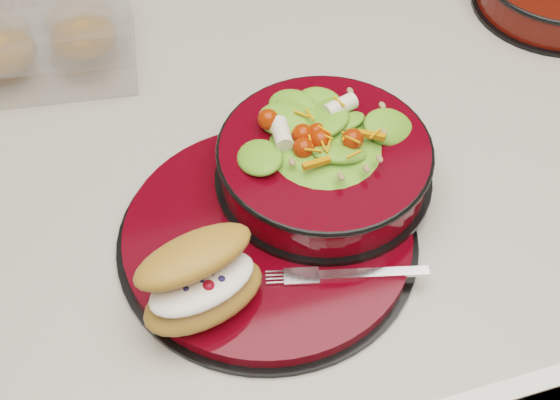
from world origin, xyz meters
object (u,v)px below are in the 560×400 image
object	(u,v)px
salad_bowl	(324,155)
fork	(351,274)
island_counter	(348,319)
pastry_box	(41,35)
dinner_plate	(269,236)
croissant	(201,280)

from	to	relation	value
salad_bowl	fork	distance (m)	0.14
island_counter	salad_bowl	bearing A→B (deg)	-140.64
pastry_box	salad_bowl	bearing A→B (deg)	-41.09
dinner_plate	pastry_box	size ratio (longest dim) A/B	1.30
pastry_box	island_counter	bearing A→B (deg)	-25.59
island_counter	fork	distance (m)	0.52
dinner_plate	croissant	distance (m)	0.12
island_counter	croissant	size ratio (longest dim) A/B	8.92
fork	pastry_box	distance (m)	0.52
salad_bowl	pastry_box	distance (m)	0.42
fork	dinner_plate	bearing A→B (deg)	52.74
island_counter	croissant	world-z (taller)	croissant
dinner_plate	pastry_box	world-z (taller)	pastry_box
island_counter	croissant	xyz separation A→B (m)	(-0.26, -0.19, 0.50)
island_counter	fork	size ratio (longest dim) A/B	8.45
dinner_plate	fork	xyz separation A→B (m)	(0.06, -0.08, 0.01)
fork	salad_bowl	bearing A→B (deg)	7.10
croissant	pastry_box	world-z (taller)	same
fork	croissant	bearing A→B (deg)	98.31
dinner_plate	croissant	size ratio (longest dim) A/B	2.32
island_counter	pastry_box	size ratio (longest dim) A/B	4.97
dinner_plate	fork	distance (m)	0.10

